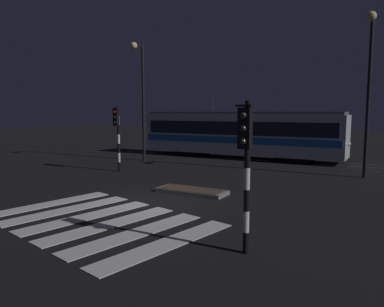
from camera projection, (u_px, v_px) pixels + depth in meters
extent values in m
plane|color=black|center=(151.00, 202.00, 13.19)|extent=(120.00, 120.00, 0.00)
cube|color=#59595E|center=(263.00, 161.00, 24.08)|extent=(80.00, 0.12, 0.03)
cube|color=#59595E|center=(269.00, 158.00, 25.33)|extent=(80.00, 0.12, 0.03)
cube|color=silver|center=(50.00, 204.00, 12.80)|extent=(1.61, 4.50, 0.02)
cube|color=silver|center=(68.00, 210.00, 12.03)|extent=(1.61, 4.50, 0.02)
cube|color=silver|center=(88.00, 217.00, 11.26)|extent=(1.61, 4.50, 0.02)
cube|color=silver|center=(110.00, 224.00, 10.49)|extent=(1.61, 4.50, 0.02)
cube|color=silver|center=(137.00, 233.00, 9.72)|extent=(1.61, 4.50, 0.02)
cube|color=silver|center=(168.00, 244.00, 8.94)|extent=(1.61, 4.50, 0.02)
cube|color=slate|center=(192.00, 191.00, 14.54)|extent=(2.86, 1.06, 0.16)
cube|color=#4C382D|center=(192.00, 189.00, 14.53)|extent=(2.57, 0.95, 0.02)
cylinder|color=black|center=(119.00, 167.00, 19.89)|extent=(0.14, 0.14, 0.51)
cylinder|color=white|center=(119.00, 158.00, 19.84)|extent=(0.14, 0.14, 0.51)
cylinder|color=black|center=(119.00, 148.00, 19.78)|extent=(0.14, 0.14, 0.51)
cylinder|color=white|center=(119.00, 139.00, 19.72)|extent=(0.14, 0.14, 0.51)
cylinder|color=black|center=(118.00, 130.00, 19.66)|extent=(0.14, 0.14, 0.51)
cylinder|color=white|center=(118.00, 120.00, 19.60)|extent=(0.14, 0.14, 0.51)
cylinder|color=black|center=(118.00, 111.00, 19.55)|extent=(0.14, 0.14, 0.51)
cube|color=black|center=(116.00, 117.00, 19.44)|extent=(0.28, 0.20, 0.90)
sphere|color=red|center=(114.00, 112.00, 19.31)|extent=(0.14, 0.14, 0.14)
sphere|color=black|center=(115.00, 117.00, 19.34)|extent=(0.14, 0.14, 0.14)
sphere|color=black|center=(115.00, 123.00, 19.38)|extent=(0.14, 0.14, 0.14)
cube|color=black|center=(116.00, 108.00, 19.38)|extent=(0.36, 0.24, 0.04)
cylinder|color=black|center=(246.00, 243.00, 8.34)|extent=(0.14, 0.14, 0.50)
cylinder|color=white|center=(246.00, 222.00, 8.29)|extent=(0.14, 0.14, 0.50)
cylinder|color=black|center=(246.00, 200.00, 8.23)|extent=(0.14, 0.14, 0.50)
cylinder|color=white|center=(247.00, 179.00, 8.17)|extent=(0.14, 0.14, 0.50)
cylinder|color=black|center=(247.00, 157.00, 8.12)|extent=(0.14, 0.14, 0.50)
cylinder|color=white|center=(248.00, 135.00, 8.06)|extent=(0.14, 0.14, 0.50)
cylinder|color=black|center=(248.00, 112.00, 8.00)|extent=(0.14, 0.14, 0.50)
cube|color=black|center=(245.00, 128.00, 7.90)|extent=(0.28, 0.20, 0.90)
sphere|color=black|center=(243.00, 115.00, 7.77)|extent=(0.14, 0.14, 0.14)
sphere|color=black|center=(243.00, 128.00, 7.80)|extent=(0.14, 0.14, 0.14)
sphere|color=black|center=(243.00, 141.00, 7.83)|extent=(0.14, 0.14, 0.14)
cube|color=black|center=(245.00, 106.00, 7.84)|extent=(0.36, 0.24, 0.04)
cylinder|color=black|center=(368.00, 99.00, 17.55)|extent=(0.18, 0.18, 7.71)
cylinder|color=black|center=(372.00, 17.00, 16.73)|extent=(0.10, 0.90, 0.10)
sphere|color=#F9E08C|center=(372.00, 16.00, 16.35)|extent=(0.44, 0.44, 0.44)
cylinder|color=black|center=(143.00, 104.00, 23.96)|extent=(0.18, 0.18, 7.56)
cylinder|color=black|center=(138.00, 45.00, 23.15)|extent=(0.10, 0.90, 0.10)
sphere|color=#F9E08C|center=(134.00, 46.00, 22.77)|extent=(0.44, 0.44, 0.44)
cube|color=silver|center=(239.00, 134.00, 25.48)|extent=(14.15, 2.50, 2.70)
cube|color=blue|center=(232.00, 140.00, 24.42)|extent=(13.87, 0.04, 0.44)
cube|color=blue|center=(246.00, 138.00, 26.62)|extent=(13.87, 0.04, 0.44)
cube|color=black|center=(232.00, 128.00, 24.33)|extent=(13.44, 0.03, 0.90)
cube|color=#4C4C51|center=(240.00, 113.00, 25.31)|extent=(13.87, 2.30, 0.20)
cylinder|color=#262628|center=(212.00, 106.00, 26.29)|extent=(0.08, 0.08, 1.00)
cube|color=black|center=(295.00, 159.00, 23.75)|extent=(2.20, 2.00, 0.35)
cube|color=black|center=(191.00, 153.00, 27.55)|extent=(2.20, 2.00, 0.35)
sphere|color=#F9F2CC|center=(349.00, 144.00, 22.04)|extent=(0.24, 0.24, 0.24)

